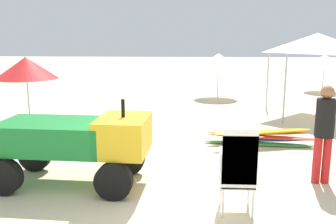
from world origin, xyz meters
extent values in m
plane|color=beige|center=(0.00, 0.00, 0.00)|extent=(80.00, 80.00, 0.00)
cube|color=#197A2D|center=(-2.03, 0.81, 0.85)|extent=(1.85, 1.19, 0.50)
cube|color=gold|center=(-0.83, 0.75, 0.90)|extent=(0.85, 1.14, 0.60)
cylinder|color=black|center=(-0.83, 0.75, 1.35)|extent=(0.06, 0.06, 0.30)
cylinder|color=black|center=(-0.86, 1.30, 0.30)|extent=(0.61, 0.21, 0.60)
cylinder|color=black|center=(-0.91, 0.20, 0.30)|extent=(0.61, 0.21, 0.60)
cylinder|color=black|center=(-2.65, 1.39, 0.30)|extent=(0.61, 0.21, 0.60)
cylinder|color=black|center=(-2.71, 0.29, 0.30)|extent=(0.61, 0.21, 0.60)
cube|color=white|center=(0.94, -0.09, 0.44)|extent=(0.48, 0.48, 0.04)
cube|color=white|center=(0.94, -0.31, 0.64)|extent=(0.48, 0.04, 0.40)
cube|color=white|center=(0.94, -0.09, 0.53)|extent=(0.48, 0.48, 0.04)
cube|color=white|center=(0.94, -0.31, 0.73)|extent=(0.48, 0.04, 0.40)
cube|color=white|center=(0.94, -0.09, 0.62)|extent=(0.48, 0.48, 0.04)
cube|color=white|center=(0.94, -0.31, 0.82)|extent=(0.48, 0.04, 0.40)
cube|color=white|center=(0.94, -0.09, 0.71)|extent=(0.48, 0.48, 0.04)
cube|color=white|center=(0.94, -0.31, 0.91)|extent=(0.48, 0.04, 0.40)
cube|color=white|center=(0.94, -0.09, 0.80)|extent=(0.48, 0.48, 0.04)
cube|color=white|center=(0.94, -0.31, 1.00)|extent=(0.48, 0.04, 0.40)
cube|color=white|center=(0.94, -0.09, 0.89)|extent=(0.48, 0.48, 0.04)
cube|color=white|center=(0.94, -0.31, 1.09)|extent=(0.48, 0.04, 0.40)
cylinder|color=white|center=(1.15, 0.12, 0.21)|extent=(0.04, 0.04, 0.42)
cylinder|color=white|center=(0.73, 0.12, 0.21)|extent=(0.04, 0.04, 0.42)
cylinder|color=white|center=(1.15, -0.30, 0.21)|extent=(0.04, 0.04, 0.42)
cylinder|color=white|center=(0.73, -0.30, 0.21)|extent=(0.04, 0.04, 0.42)
ellipsoid|color=green|center=(1.88, 3.30, 0.04)|extent=(2.58, 0.50, 0.08)
ellipsoid|color=#268CCC|center=(2.10, 3.39, 0.12)|extent=(2.03, 0.37, 0.08)
ellipsoid|color=red|center=(1.99, 3.31, 0.20)|extent=(2.51, 0.60, 0.08)
ellipsoid|color=orange|center=(1.87, 3.39, 0.28)|extent=(2.40, 0.34, 0.08)
ellipsoid|color=yellow|center=(1.96, 3.18, 0.36)|extent=(2.38, 0.83, 0.08)
cylinder|color=red|center=(2.46, 1.08, 0.41)|extent=(0.14, 0.14, 0.83)
cylinder|color=red|center=(2.62, 1.08, 0.41)|extent=(0.14, 0.14, 0.83)
cylinder|color=black|center=(2.54, 1.08, 1.16)|extent=(0.32, 0.32, 0.66)
sphere|color=#9E6B47|center=(2.54, 1.08, 1.60)|extent=(0.22, 0.22, 0.22)
cylinder|color=#B2B2B7|center=(3.01, 5.65, 1.00)|extent=(0.05, 0.05, 2.00)
cylinder|color=#B2B2B7|center=(3.01, 8.09, 1.00)|extent=(0.05, 0.05, 2.00)
pyramid|color=silver|center=(4.23, 6.87, 2.30)|extent=(2.44, 2.44, 0.60)
cylinder|color=beige|center=(1.43, 10.22, 0.91)|extent=(0.04, 0.04, 1.82)
cone|color=white|center=(1.43, 10.22, 1.52)|extent=(1.71, 1.71, 0.60)
cylinder|color=beige|center=(6.37, 12.17, 0.85)|extent=(0.04, 0.04, 1.70)
cone|color=white|center=(6.37, 12.17, 1.38)|extent=(1.82, 1.82, 0.64)
cylinder|color=beige|center=(-4.22, 4.81, 0.97)|extent=(0.04, 0.04, 1.95)
cone|color=red|center=(-4.22, 4.81, 1.65)|extent=(1.71, 1.71, 0.60)
camera|label=1|loc=(0.24, -5.18, 2.52)|focal=39.82mm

